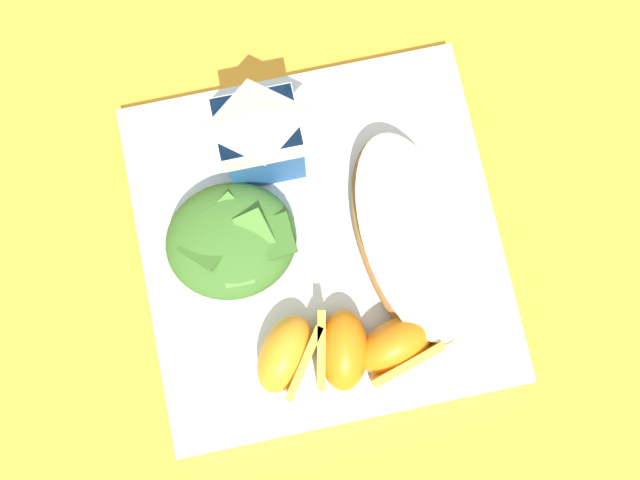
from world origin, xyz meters
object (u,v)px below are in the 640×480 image
orange_wedge_middle (341,350)px  orange_wedge_rear (397,347)px  white_plate (320,243)px  orange_wedge_front (287,355)px  cheesy_pizza_bread (411,238)px  green_salad_pile (231,241)px  milk_carton (260,135)px

orange_wedge_middle → orange_wedge_rear: same height
white_plate → orange_wedge_middle: 0.09m
orange_wedge_front → orange_wedge_middle: (0.04, -0.00, 0.00)m
cheesy_pizza_bread → orange_wedge_middle: size_ratio=2.65×
green_salad_pile → milk_carton: 0.08m
green_salad_pile → orange_wedge_rear: bearing=-44.5°
white_plate → orange_wedge_middle: orange_wedge_middle is taller
orange_wedge_front → orange_wedge_rear: (0.08, -0.01, 0.00)m
green_salad_pile → cheesy_pizza_bread: bearing=-10.8°
cheesy_pizza_bread → orange_wedge_rear: (-0.03, -0.08, 0.00)m
cheesy_pizza_bread → milk_carton: bearing=136.8°
orange_wedge_rear → cheesy_pizza_bread: bearing=69.6°
orange_wedge_middle → orange_wedge_rear: bearing=-8.8°
green_salad_pile → milk_carton: milk_carton is taller
cheesy_pizza_bread → orange_wedge_rear: orange_wedge_rear is taller
white_plate → orange_wedge_front: size_ratio=4.01×
milk_carton → orange_wedge_front: bearing=-95.1°
white_plate → orange_wedge_middle: bearing=-91.5°
orange_wedge_middle → green_salad_pile: bearing=123.5°
milk_carton → orange_wedge_front: milk_carton is taller
white_plate → green_salad_pile: green_salad_pile is taller
green_salad_pile → orange_wedge_rear: 0.15m
white_plate → cheesy_pizza_bread: cheesy_pizza_bread is taller
orange_wedge_middle → orange_wedge_front: bearing=173.4°
cheesy_pizza_bread → green_salad_pile: size_ratio=1.76×
cheesy_pizza_bread → milk_carton: (-0.10, 0.09, 0.04)m
white_plate → cheesy_pizza_bread: (0.07, -0.01, 0.03)m
cheesy_pizza_bread → green_salad_pile: (-0.13, 0.03, 0.00)m
cheesy_pizza_bread → milk_carton: size_ratio=1.60×
cheesy_pizza_bread → orange_wedge_front: (-0.11, -0.07, 0.00)m
cheesy_pizza_bread → milk_carton: 0.14m
green_salad_pile → orange_wedge_front: 0.10m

